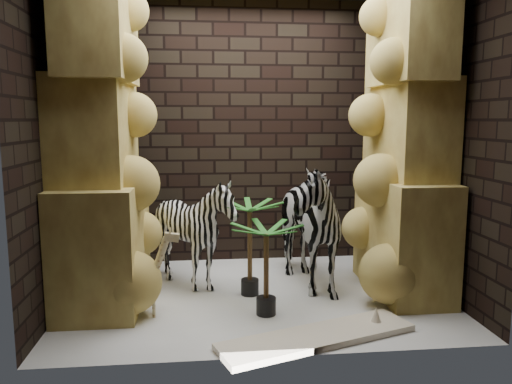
{
  "coord_description": "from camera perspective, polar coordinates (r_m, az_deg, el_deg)",
  "views": [
    {
      "loc": [
        -0.49,
        -4.5,
        1.66
      ],
      "look_at": [
        0.01,
        0.15,
        0.97
      ],
      "focal_mm": 34.76,
      "sensor_mm": 36.0,
      "label": 1
    }
  ],
  "objects": [
    {
      "name": "wall_front",
      "position": [
        3.29,
        2.45,
        5.58
      ],
      "size": [
        3.5,
        0.0,
        3.5
      ],
      "primitive_type": "plane",
      "rotation": [
        -1.57,
        0.0,
        0.0
      ],
      "color": "black",
      "rests_on": "ground"
    },
    {
      "name": "surfboard",
      "position": [
        3.94,
        7.12,
        -16.22
      ],
      "size": [
        1.61,
        0.88,
        0.05
      ],
      "primitive_type": "cube",
      "rotation": [
        0.0,
        0.0,
        0.34
      ],
      "color": "#FAEBCC",
      "rests_on": "floor"
    },
    {
      "name": "floor",
      "position": [
        4.82,
        0.1,
        -11.77
      ],
      "size": [
        3.5,
        3.5,
        0.0
      ],
      "primitive_type": "plane",
      "color": "white",
      "rests_on": "ground"
    },
    {
      "name": "wall_back",
      "position": [
        5.77,
        -1.23,
        6.77
      ],
      "size": [
        3.5,
        0.0,
        3.5
      ],
      "primitive_type": "plane",
      "rotation": [
        1.57,
        0.0,
        0.0
      ],
      "color": "black",
      "rests_on": "ground"
    },
    {
      "name": "wall_left",
      "position": [
        4.68,
        -21.84,
        5.81
      ],
      "size": [
        0.0,
        3.0,
        3.0
      ],
      "primitive_type": "plane",
      "rotation": [
        1.57,
        0.0,
        1.57
      ],
      "color": "black",
      "rests_on": "ground"
    },
    {
      "name": "palm_front",
      "position": [
        4.7,
        -0.72,
        -6.43
      ],
      "size": [
        0.36,
        0.36,
        0.92
      ],
      "primitive_type": null,
      "color": "#2D6F24",
      "rests_on": "floor"
    },
    {
      "name": "rock_pillar_right",
      "position": [
        4.89,
        16.99,
        6.13
      ],
      "size": [
        0.58,
        1.25,
        3.0
      ],
      "primitive_type": null,
      "color": "#DFCE6C",
      "rests_on": "floor"
    },
    {
      "name": "zebra_left",
      "position": [
        4.92,
        -7.1,
        -5.25
      ],
      "size": [
        1.01,
        1.2,
        1.01
      ],
      "primitive_type": "imported",
      "rotation": [
        0.0,
        0.0,
        -0.1
      ],
      "color": "white",
      "rests_on": "floor"
    },
    {
      "name": "giraffe_toy",
      "position": [
        4.31,
        -13.14,
        -9.0
      ],
      "size": [
        0.41,
        0.17,
        0.78
      ],
      "primitive_type": null,
      "rotation": [
        0.0,
        0.0,
        0.1
      ],
      "color": "beige",
      "rests_on": "floor"
    },
    {
      "name": "palm_back",
      "position": [
        4.25,
        1.18,
        -8.85
      ],
      "size": [
        0.36,
        0.36,
        0.81
      ],
      "primitive_type": null,
      "color": "#2D6F24",
      "rests_on": "floor"
    },
    {
      "name": "wall_right",
      "position": [
        5.03,
        20.47,
        6.02
      ],
      "size": [
        0.0,
        3.0,
        3.0
      ],
      "primitive_type": "plane",
      "rotation": [
        1.57,
        0.0,
        -1.57
      ],
      "color": "black",
      "rests_on": "ground"
    },
    {
      "name": "zebra_right",
      "position": [
        4.91,
        4.94,
        -2.43
      ],
      "size": [
        0.92,
        1.37,
        1.49
      ],
      "primitive_type": "imported",
      "rotation": [
        0.0,
        0.0,
        0.21
      ],
      "color": "white",
      "rests_on": "floor"
    },
    {
      "name": "rock_pillar_left",
      "position": [
        4.6,
        -17.62,
        5.98
      ],
      "size": [
        0.68,
        1.3,
        3.0
      ],
      "primitive_type": null,
      "color": "#DFCE6C",
      "rests_on": "floor"
    }
  ]
}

